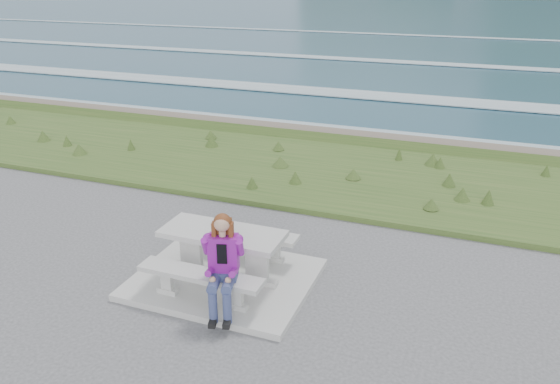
{
  "coord_description": "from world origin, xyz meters",
  "views": [
    {
      "loc": [
        3.31,
        -6.33,
        4.35
      ],
      "look_at": [
        0.44,
        1.2,
        1.07
      ],
      "focal_mm": 35.0,
      "sensor_mm": 36.0,
      "label": 1
    }
  ],
  "objects_px": {
    "seated_woman": "(223,279)",
    "bench_landward": "(201,279)",
    "bench_seaward": "(243,236)",
    "picnic_table": "(223,241)"
  },
  "relations": [
    {
      "from": "picnic_table",
      "to": "seated_woman",
      "type": "height_order",
      "value": "seated_woman"
    },
    {
      "from": "picnic_table",
      "to": "bench_landward",
      "type": "bearing_deg",
      "value": -90.0
    },
    {
      "from": "bench_seaward",
      "to": "picnic_table",
      "type": "bearing_deg",
      "value": -90.0
    },
    {
      "from": "bench_seaward",
      "to": "bench_landward",
      "type": "bearing_deg",
      "value": -90.0
    },
    {
      "from": "seated_woman",
      "to": "bench_seaward",
      "type": "bearing_deg",
      "value": 88.46
    },
    {
      "from": "bench_landward",
      "to": "bench_seaward",
      "type": "height_order",
      "value": "same"
    },
    {
      "from": "seated_woman",
      "to": "bench_landward",
      "type": "bearing_deg",
      "value": 146.38
    },
    {
      "from": "bench_landward",
      "to": "bench_seaward",
      "type": "distance_m",
      "value": 1.4
    },
    {
      "from": "bench_seaward",
      "to": "seated_woman",
      "type": "bearing_deg",
      "value": -75.19
    },
    {
      "from": "bench_seaward",
      "to": "seated_woman",
      "type": "distance_m",
      "value": 1.59
    }
  ]
}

